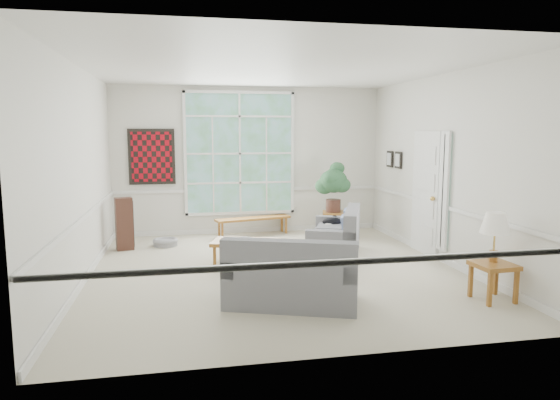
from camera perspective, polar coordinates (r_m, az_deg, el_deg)
The scene contains 24 objects.
floor at distance 7.64m, azimuth -0.45°, elevation -8.08°, with size 5.50×6.00×0.01m, color #BDB69D.
ceiling at distance 7.41m, azimuth -0.48°, elevation 14.88°, with size 5.50×6.00×0.02m, color white.
wall_back at distance 10.33m, azimuth -3.52°, elevation 4.52°, with size 5.50×0.02×3.00m, color silver.
wall_front at distance 4.48m, azimuth 6.58°, elevation 0.26°, with size 5.50×0.02×3.00m, color silver.
wall_left at distance 7.39m, azimuth -21.96°, elevation 2.69°, with size 0.02×6.00×3.00m, color silver.
wall_right at distance 8.33m, azimuth 18.51°, elevation 3.36°, with size 0.02×6.00×3.00m, color silver.
window_back at distance 10.26m, azimuth -4.61°, elevation 5.32°, with size 2.30×0.08×2.40m, color white.
entry_door at distance 8.88m, azimuth 16.26°, elevation 0.77°, with size 0.08×0.90×2.10m, color white.
door_sidelight at distance 8.31m, azimuth 18.27°, elevation 0.94°, with size 0.08×0.26×1.90m, color white.
wall_art at distance 10.21m, azimuth -14.45°, elevation 4.81°, with size 0.90×0.06×1.10m, color #59090F.
wall_frame_near at distance 9.87m, azimuth 13.32°, elevation 4.46°, with size 0.04×0.26×0.32m, color black.
wall_frame_far at distance 10.23m, azimuth 12.40°, elevation 4.60°, with size 0.04×0.26×0.32m, color black.
loveseat_right at distance 8.45m, azimuth 6.24°, elevation -3.70°, with size 0.78×1.51×0.82m, color slate.
loveseat_front at distance 6.11m, azimuth 1.39°, elevation -7.96°, with size 1.58×0.82×0.85m, color slate.
coffee_table at distance 7.91m, azimuth -3.87°, elevation -6.04°, with size 1.05×0.57×0.39m, color #935A21.
pewter_bowl at distance 7.79m, azimuth -4.02°, elevation -4.52°, with size 0.27×0.27×0.07m, color #97969B.
window_bench at distance 10.15m, azimuth -3.08°, elevation -3.04°, with size 1.55×0.30×0.36m, color #935A21.
end_table at distance 10.05m, azimuth 6.34°, elevation -2.79°, with size 0.50×0.50×0.50m, color #935A21.
houseplant at distance 9.95m, azimuth 6.13°, elevation 1.51°, with size 0.59×0.59×1.01m, color #2C5A36, non-canonical shape.
side_table at distance 6.81m, azimuth 23.17°, elevation -8.59°, with size 0.47×0.47×0.47m, color #935A21.
table_lamp at distance 6.77m, azimuth 23.31°, elevation -3.92°, with size 0.36×0.36×0.62m, color white, non-canonical shape.
pet_bed at distance 9.48m, azimuth -12.96°, elevation -4.72°, with size 0.46×0.46×0.13m, color gray.
floor_speaker at distance 9.28m, azimuth -17.38°, elevation -2.62°, with size 0.29×0.23×0.93m, color #41241B.
cat at distance 8.96m, azimuth 5.97°, elevation -2.43°, with size 0.36×0.25×0.17m, color black.
Camera 1 is at (-1.35, -7.23, 2.08)m, focal length 32.00 mm.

